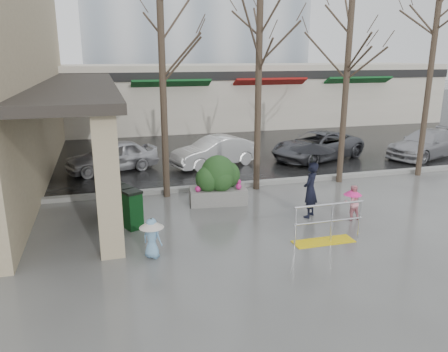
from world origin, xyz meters
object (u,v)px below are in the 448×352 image
car_a (112,156)px  car_d (426,144)px  tree_mideast (349,47)px  woman (311,171)px  child_pink (352,200)px  car_c (317,146)px  tree_west (161,39)px  child_blue (152,234)px  tree_east (435,33)px  tree_midwest (259,35)px  planter (218,180)px  car_b (215,152)px  news_boxes (120,203)px  handrail (326,228)px

car_a → car_d: (14.12, -1.30, 0.00)m
car_a → tree_mideast: bearing=47.9°
woman → child_pink: bearing=109.9°
car_a → car_c: same height
tree_west → tree_mideast: bearing=0.0°
child_blue → car_d: size_ratio=0.23×
tree_mideast → tree_east: size_ratio=0.90×
tree_midwest → tree_mideast: size_ratio=1.08×
child_pink → car_d: (7.63, 6.16, 0.05)m
tree_midwest → car_d: size_ratio=1.61×
planter → car_c: size_ratio=0.42×
tree_east → car_a: size_ratio=1.95×
car_b → car_c: 4.76m
tree_mideast → car_b: size_ratio=1.70×
news_boxes → car_a: bearing=66.0°
handrail → car_a: (-5.02, 8.69, 0.25)m
tree_east → child_blue: tree_east is taller
car_c → tree_east: bearing=15.7°
news_boxes → car_d: size_ratio=0.45×
tree_west → tree_midwest: bearing=0.0°
woman → car_a: woman is taller
car_a → car_d: bearing=68.2°
woman → child_pink: size_ratio=2.19×
handrail → child_blue: 4.37m
tree_mideast → woman: 5.38m
tree_mideast → car_c: 5.59m
child_pink → child_blue: size_ratio=1.05×
tree_east → woman: tree_east is taller
tree_midwest → news_boxes: (-4.80, -1.91, -4.69)m
woman → car_a: (-5.41, 6.94, -0.75)m
child_blue → car_b: bearing=-76.6°
tree_west → car_b: 6.29m
tree_midwest → car_d: (9.26, 2.59, -4.60)m
planter → woman: bearing=-40.4°
tree_midwest → car_b: size_ratio=1.83×
child_blue → car_d: car_d is taller
planter → car_d: (10.97, 3.72, -0.12)m
child_pink → car_b: size_ratio=0.27×
tree_west → car_c: bearing=25.6°
tree_east → car_d: 5.95m
woman → news_boxes: bearing=-56.4°
handrail → car_d: 11.73m
child_blue → car_c: size_ratio=0.22×
car_c → woman: bearing=-49.6°
tree_mideast → child_blue: bearing=-148.9°
child_pink → car_a: size_ratio=0.28×
tree_mideast → tree_east: (3.50, -0.00, 0.52)m
car_c → tree_mideast: bearing=-34.8°
child_pink → news_boxes: news_boxes is taller
car_b → news_boxes: bearing=-54.7°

